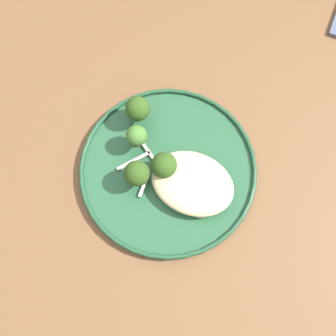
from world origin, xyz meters
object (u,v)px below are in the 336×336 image
(dinner_plate, at_px, (168,170))
(seared_scallop_center_golden, at_px, (170,172))
(seared_scallop_tiny_bay, at_px, (210,192))
(seared_scallop_tilted_round, at_px, (179,183))
(seared_scallop_right_edge, at_px, (199,187))
(seared_scallop_rear_pale, at_px, (201,207))
(broccoli_floret_tall_stalk, at_px, (138,109))
(broccoli_floret_beside_noodles, at_px, (137,174))
(broccoli_floret_near_rim, at_px, (136,137))
(seared_scallop_left_edge, at_px, (193,163))
(broccoli_floret_right_tilted, at_px, (164,165))

(dinner_plate, height_order, seared_scallop_center_golden, seared_scallop_center_golden)
(seared_scallop_center_golden, bearing_deg, seared_scallop_tiny_bay, -4.69)
(seared_scallop_tilted_round, bearing_deg, seared_scallop_right_edge, 12.74)
(seared_scallop_center_golden, height_order, seared_scallop_rear_pale, same)
(broccoli_floret_tall_stalk, xyz_separation_m, broccoli_floret_beside_noodles, (0.04, -0.10, -0.00))
(seared_scallop_right_edge, xyz_separation_m, seared_scallop_tilted_round, (-0.03, -0.01, 0.00))
(dinner_plate, distance_m, seared_scallop_rear_pale, 0.08)
(seared_scallop_rear_pale, bearing_deg, broccoli_floret_near_rim, 157.03)
(seared_scallop_center_golden, relative_size, seared_scallop_tilted_round, 0.97)
(seared_scallop_rear_pale, xyz_separation_m, broccoli_floret_beside_noodles, (-0.11, 0.00, 0.03))
(seared_scallop_tilted_round, xyz_separation_m, broccoli_floret_tall_stalk, (-0.11, 0.08, 0.03))
(seared_scallop_left_edge, height_order, broccoli_floret_near_rim, broccoli_floret_near_rim)
(seared_scallop_right_edge, bearing_deg, seared_scallop_rear_pale, -60.71)
(seared_scallop_center_golden, bearing_deg, broccoli_floret_tall_stalk, 141.25)
(seared_scallop_tiny_bay, bearing_deg, seared_scallop_rear_pale, -99.20)
(broccoli_floret_near_rim, bearing_deg, seared_scallop_right_edge, -13.80)
(seared_scallop_left_edge, xyz_separation_m, broccoli_floret_right_tilted, (-0.04, -0.03, 0.02))
(seared_scallop_rear_pale, xyz_separation_m, broccoli_floret_tall_stalk, (-0.15, 0.10, 0.03))
(broccoli_floret_right_tilted, relative_size, broccoli_floret_beside_noodles, 0.96)
(seared_scallop_right_edge, distance_m, seared_scallop_tilted_round, 0.03)
(seared_scallop_right_edge, xyz_separation_m, seared_scallop_left_edge, (-0.02, 0.03, -0.00))
(seared_scallop_tiny_bay, height_order, broccoli_floret_tall_stalk, broccoli_floret_tall_stalk)
(seared_scallop_tiny_bay, height_order, seared_scallop_tilted_round, same)
(seared_scallop_center_golden, bearing_deg, broccoli_floret_beside_noodles, -146.06)
(seared_scallop_rear_pale, relative_size, seared_scallop_right_edge, 1.18)
(seared_scallop_right_edge, relative_size, broccoli_floret_beside_noodles, 0.51)
(seared_scallop_right_edge, distance_m, broccoli_floret_tall_stalk, 0.16)
(seared_scallop_right_edge, distance_m, broccoli_floret_right_tilted, 0.07)
(broccoli_floret_right_tilted, xyz_separation_m, broccoli_floret_near_rim, (-0.06, 0.03, 0.00))
(seared_scallop_left_edge, bearing_deg, seared_scallop_tilted_round, -101.99)
(seared_scallop_tiny_bay, relative_size, seared_scallop_tilted_round, 0.78)
(seared_scallop_rear_pale, bearing_deg, broccoli_floret_beside_noodles, 178.30)
(dinner_plate, distance_m, seared_scallop_tilted_round, 0.03)
(seared_scallop_left_edge, bearing_deg, broccoli_floret_beside_noodles, -140.77)
(dinner_plate, height_order, broccoli_floret_near_rim, broccoli_floret_near_rim)
(seared_scallop_tiny_bay, bearing_deg, seared_scallop_left_edge, 141.23)
(seared_scallop_center_golden, xyz_separation_m, seared_scallop_tiny_bay, (0.07, -0.01, 0.00))
(broccoli_floret_tall_stalk, bearing_deg, broccoli_floret_right_tilted, -42.67)
(dinner_plate, bearing_deg, broccoli_floret_tall_stalk, 141.28)
(seared_scallop_tiny_bay, bearing_deg, seared_scallop_right_edge, 176.64)
(seared_scallop_left_edge, xyz_separation_m, seared_scallop_tilted_round, (-0.01, -0.04, 0.00))
(dinner_plate, bearing_deg, seared_scallop_center_golden, -39.12)
(seared_scallop_tilted_round, bearing_deg, seared_scallop_center_golden, 148.21)
(seared_scallop_center_golden, relative_size, broccoli_floret_right_tilted, 0.59)
(seared_scallop_left_edge, height_order, seared_scallop_tiny_bay, seared_scallop_tiny_bay)
(broccoli_floret_tall_stalk, bearing_deg, broccoli_floret_near_rim, -69.19)
(seared_scallop_right_edge, bearing_deg, seared_scallop_center_golden, 174.79)
(broccoli_floret_tall_stalk, bearing_deg, dinner_plate, -38.72)
(dinner_plate, xyz_separation_m, broccoli_floret_tall_stalk, (-0.08, 0.06, 0.04))
(seared_scallop_right_edge, height_order, broccoli_floret_near_rim, broccoli_floret_near_rim)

